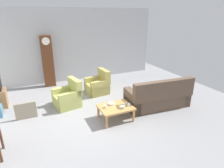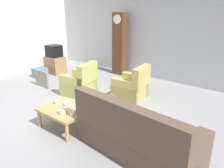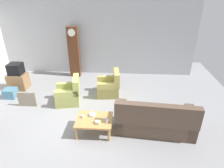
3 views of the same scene
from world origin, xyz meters
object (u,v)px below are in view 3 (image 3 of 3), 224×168
storage_box_blue (11,93)px  bowl_shallow_green (98,122)px  armchair_olive_near (69,94)px  cup_white_porcelain (106,119)px  tv_stand_cabinet (19,81)px  grandfather_clock (74,52)px  cup_blue_rimmed (107,121)px  tv_crt (16,69)px  armchair_olive_far (109,87)px  framed_picture_leaning (27,99)px  bowl_white_stacked (92,115)px  cup_cream_tall (83,116)px  coffee_table_wood (94,121)px  couch_floral (155,121)px

storage_box_blue → bowl_shallow_green: 3.87m
armchair_olive_near → cup_white_porcelain: (1.39, -1.48, 0.15)m
tv_stand_cabinet → cup_white_porcelain: 4.32m
storage_box_blue → grandfather_clock: bearing=47.1°
storage_box_blue → cup_blue_rimmed: bearing=-26.2°
tv_crt → grandfather_clock: bearing=35.5°
armchair_olive_far → framed_picture_leaning: bearing=-160.0°
grandfather_clock → framed_picture_leaning: 2.89m
bowl_white_stacked → bowl_shallow_green: bowl_shallow_green is taller
grandfather_clock → framed_picture_leaning: size_ratio=3.58×
framed_picture_leaning → bowl_white_stacked: (2.34, -0.98, 0.20)m
armchair_olive_far → grandfather_clock: grandfather_clock is taller
framed_picture_leaning → storage_box_blue: size_ratio=1.47×
cup_blue_rimmed → cup_cream_tall: cup_blue_rimmed is taller
coffee_table_wood → cup_white_porcelain: bearing=-3.4°
coffee_table_wood → framed_picture_leaning: size_ratio=1.60×
tv_stand_cabinet → bowl_white_stacked: 3.90m
tv_crt → bowl_shallow_green: (3.42, -2.50, -0.36)m
couch_floral → cup_blue_rimmed: 1.29m
storage_box_blue → tv_crt: bearing=91.5°
cup_blue_rimmed → bowl_shallow_green: (-0.24, -0.04, -0.00)m
cup_blue_rimmed → cup_cream_tall: 0.70m
grandfather_clock → cup_white_porcelain: size_ratio=27.70×
armchair_olive_near → framed_picture_leaning: size_ratio=1.53×
tv_crt → cup_white_porcelain: bearing=-33.2°
armchair_olive_near → cup_cream_tall: bearing=-61.5°
armchair_olive_near → tv_stand_cabinet: 2.38m
grandfather_clock → armchair_olive_far: bearing=-45.0°
armchair_olive_far → cup_blue_rimmed: (0.13, -2.22, 0.16)m
armchair_olive_near → bowl_white_stacked: bearing=-52.4°
tv_crt → cup_blue_rimmed: bearing=-34.0°
storage_box_blue → cup_white_porcelain: bearing=-25.1°
grandfather_clock → tv_stand_cabinet: size_ratio=3.16×
armchair_olive_near → cup_blue_rimmed: (1.44, -1.59, 0.16)m
armchair_olive_near → cup_blue_rimmed: bearing=-47.7°
armchair_olive_far → grandfather_clock: bearing=135.0°
armchair_olive_far → coffee_table_wood: 2.11m
bowl_shallow_green → couch_floral: bearing=10.7°
storage_box_blue → cup_blue_rimmed: 4.07m
cup_blue_rimmed → armchair_olive_near: bearing=132.3°
armchair_olive_far → bowl_white_stacked: size_ratio=5.12×
tv_crt → framed_picture_leaning: tv_crt is taller
tv_stand_cabinet → cup_cream_tall: 3.77m
couch_floral → armchair_olive_near: size_ratio=2.36×
grandfather_clock → framed_picture_leaning: (-1.03, -2.57, -0.83)m
couch_floral → grandfather_clock: (-3.00, 3.59, 0.73)m
framed_picture_leaning → cup_blue_rimmed: 3.05m
tv_stand_cabinet → armchair_olive_far: bearing=-4.0°
coffee_table_wood → framed_picture_leaning: bearing=154.7°
armchair_olive_near → tv_crt: tv_crt is taller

